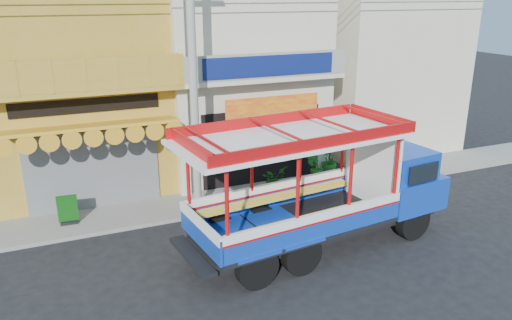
{
  "coord_description": "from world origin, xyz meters",
  "views": [
    {
      "loc": [
        -5.14,
        -11.17,
        6.89
      ],
      "look_at": [
        0.71,
        2.5,
        1.9
      ],
      "focal_mm": 35.0,
      "sensor_mm": 36.0,
      "label": 1
    }
  ],
  "objects_px": {
    "utility_pole": "(197,59)",
    "potted_plant_b": "(315,168)",
    "songthaew_truck": "(336,184)",
    "potted_plant_a": "(274,180)",
    "green_sign": "(68,212)",
    "potted_plant_c": "(329,161)"
  },
  "relations": [
    {
      "from": "songthaew_truck",
      "to": "potted_plant_a",
      "type": "distance_m",
      "value": 3.96
    },
    {
      "from": "potted_plant_a",
      "to": "songthaew_truck",
      "type": "bearing_deg",
      "value": -114.61
    },
    {
      "from": "green_sign",
      "to": "songthaew_truck",
      "type": "bearing_deg",
      "value": -29.37
    },
    {
      "from": "songthaew_truck",
      "to": "potted_plant_a",
      "type": "height_order",
      "value": "songthaew_truck"
    },
    {
      "from": "potted_plant_b",
      "to": "potted_plant_a",
      "type": "bearing_deg",
      "value": 48.77
    },
    {
      "from": "utility_pole",
      "to": "potted_plant_c",
      "type": "bearing_deg",
      "value": 13.99
    },
    {
      "from": "songthaew_truck",
      "to": "green_sign",
      "type": "xyz_separation_m",
      "value": [
        -7.05,
        3.97,
        -1.27
      ]
    },
    {
      "from": "songthaew_truck",
      "to": "potted_plant_a",
      "type": "relative_size",
      "value": 8.4
    },
    {
      "from": "potted_plant_b",
      "to": "songthaew_truck",
      "type": "bearing_deg",
      "value": 103.22
    },
    {
      "from": "potted_plant_c",
      "to": "utility_pole",
      "type": "bearing_deg",
      "value": -47.77
    },
    {
      "from": "utility_pole",
      "to": "green_sign",
      "type": "relative_size",
      "value": 30.31
    },
    {
      "from": "songthaew_truck",
      "to": "green_sign",
      "type": "relative_size",
      "value": 8.79
    },
    {
      "from": "potted_plant_c",
      "to": "potted_plant_b",
      "type": "bearing_deg",
      "value": -34.02
    },
    {
      "from": "utility_pole",
      "to": "potted_plant_b",
      "type": "distance_m",
      "value": 6.5
    },
    {
      "from": "utility_pole",
      "to": "potted_plant_b",
      "type": "bearing_deg",
      "value": 11.08
    },
    {
      "from": "utility_pole",
      "to": "green_sign",
      "type": "distance_m",
      "value": 6.14
    },
    {
      "from": "utility_pole",
      "to": "potted_plant_b",
      "type": "relative_size",
      "value": 26.57
    },
    {
      "from": "utility_pole",
      "to": "songthaew_truck",
      "type": "relative_size",
      "value": 3.45
    },
    {
      "from": "potted_plant_a",
      "to": "potted_plant_b",
      "type": "relative_size",
      "value": 0.92
    },
    {
      "from": "songthaew_truck",
      "to": "utility_pole",
      "type": "bearing_deg",
      "value": 131.84
    },
    {
      "from": "potted_plant_a",
      "to": "potted_plant_b",
      "type": "bearing_deg",
      "value": -13.97
    },
    {
      "from": "songthaew_truck",
      "to": "potted_plant_c",
      "type": "distance_m",
      "value": 5.52
    }
  ]
}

